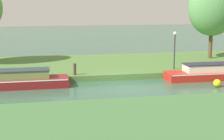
{
  "coord_description": "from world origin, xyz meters",
  "views": [
    {
      "loc": [
        -5.34,
        -21.99,
        5.38
      ],
      "look_at": [
        -0.7,
        1.2,
        0.9
      ],
      "focal_mm": 58.34,
      "sensor_mm": 36.0,
      "label": 1
    }
  ],
  "objects_px": {
    "maroon_barge": "(13,80)",
    "willow_tree_centre": "(213,8)",
    "mooring_post_near": "(75,69)",
    "channel_buoy": "(217,83)",
    "lamp_post": "(175,46)",
    "red_narrowboat": "(204,73)"
  },
  "relations": [
    {
      "from": "maroon_barge",
      "to": "willow_tree_centre",
      "type": "relative_size",
      "value": 1.05
    },
    {
      "from": "mooring_post_near",
      "to": "channel_buoy",
      "type": "height_order",
      "value": "mooring_post_near"
    },
    {
      "from": "lamp_post",
      "to": "mooring_post_near",
      "type": "distance_m",
      "value": 7.6
    },
    {
      "from": "willow_tree_centre",
      "to": "lamp_post",
      "type": "height_order",
      "value": "willow_tree_centre"
    },
    {
      "from": "red_narrowboat",
      "to": "willow_tree_centre",
      "type": "xyz_separation_m",
      "value": [
        3.61,
        6.39,
        4.32
      ]
    },
    {
      "from": "channel_buoy",
      "to": "maroon_barge",
      "type": "bearing_deg",
      "value": 169.46
    },
    {
      "from": "lamp_post",
      "to": "channel_buoy",
      "type": "distance_m",
      "value": 4.92
    },
    {
      "from": "maroon_barge",
      "to": "mooring_post_near",
      "type": "distance_m",
      "value": 4.28
    },
    {
      "from": "red_narrowboat",
      "to": "mooring_post_near",
      "type": "xyz_separation_m",
      "value": [
        -8.91,
        1.32,
        0.34
      ]
    },
    {
      "from": "maroon_barge",
      "to": "willow_tree_centre",
      "type": "xyz_separation_m",
      "value": [
        16.58,
        6.39,
        4.31
      ]
    },
    {
      "from": "red_narrowboat",
      "to": "lamp_post",
      "type": "distance_m",
      "value": 3.0
    },
    {
      "from": "red_narrowboat",
      "to": "willow_tree_centre",
      "type": "height_order",
      "value": "willow_tree_centre"
    },
    {
      "from": "red_narrowboat",
      "to": "mooring_post_near",
      "type": "distance_m",
      "value": 9.01
    },
    {
      "from": "willow_tree_centre",
      "to": "channel_buoy",
      "type": "bearing_deg",
      "value": -113.55
    },
    {
      "from": "maroon_barge",
      "to": "red_narrowboat",
      "type": "bearing_deg",
      "value": -0.0
    },
    {
      "from": "willow_tree_centre",
      "to": "channel_buoy",
      "type": "xyz_separation_m",
      "value": [
        -3.82,
        -8.77,
        -4.53
      ]
    },
    {
      "from": "red_narrowboat",
      "to": "maroon_barge",
      "type": "bearing_deg",
      "value": 180.0
    },
    {
      "from": "channel_buoy",
      "to": "mooring_post_near",
      "type": "bearing_deg",
      "value": 156.98
    },
    {
      "from": "lamp_post",
      "to": "channel_buoy",
      "type": "height_order",
      "value": "lamp_post"
    },
    {
      "from": "maroon_barge",
      "to": "red_narrowboat",
      "type": "relative_size",
      "value": 1.37
    },
    {
      "from": "mooring_post_near",
      "to": "channel_buoy",
      "type": "relative_size",
      "value": 1.58
    },
    {
      "from": "maroon_barge",
      "to": "channel_buoy",
      "type": "bearing_deg",
      "value": -10.54
    }
  ]
}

